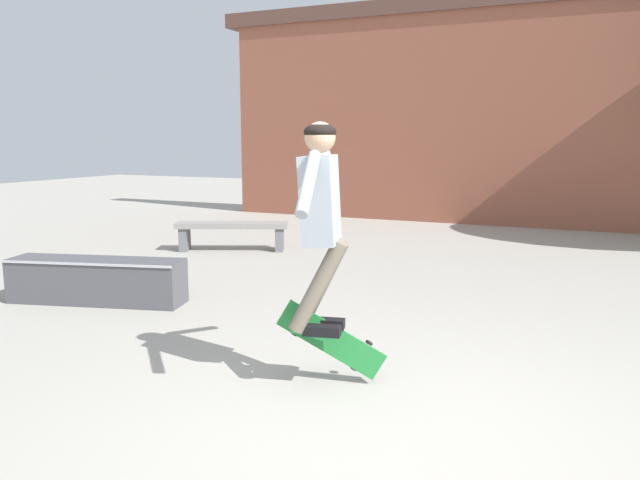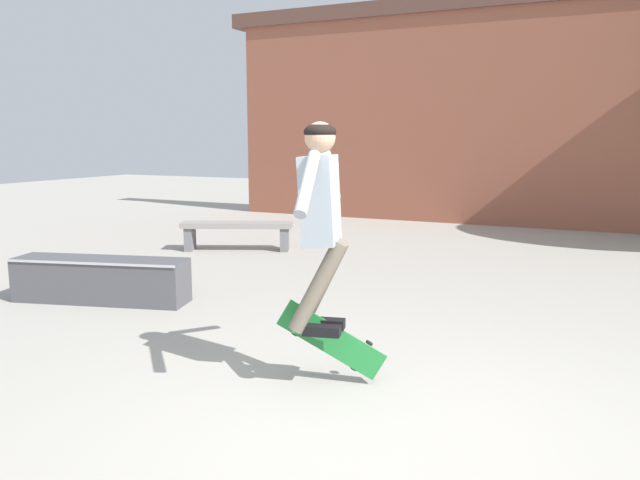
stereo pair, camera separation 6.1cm
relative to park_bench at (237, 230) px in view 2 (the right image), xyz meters
The scene contains 6 objects.
ground_plane 6.38m from the park_bench, 50.37° to the right, with size 40.00×40.00×0.00m, color #A39E93.
building_backdrop 6.56m from the park_bench, 49.33° to the left, with size 13.95×0.52×5.76m.
park_bench is the anchor object (origin of this frame).
skate_ledge 3.28m from the park_bench, 83.61° to the right, with size 1.94×0.93×0.48m.
skater 5.65m from the park_bench, 51.26° to the right, with size 0.45×1.20×1.46m.
skateboard_flipping 5.56m from the park_bench, 50.34° to the right, with size 0.74×0.33×0.58m.
Camera 2 is at (1.23, -3.27, 1.75)m, focal length 35.00 mm.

